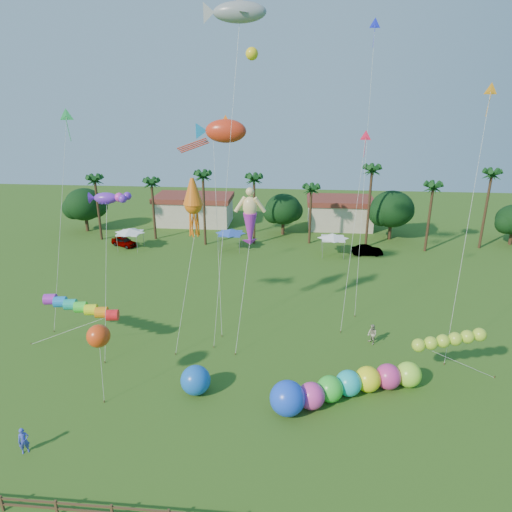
# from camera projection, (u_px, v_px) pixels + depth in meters

# --- Properties ---
(ground) EXTENTS (160.00, 160.00, 0.00)m
(ground) POSITION_uv_depth(u_px,v_px,m) (242.00, 444.00, 28.77)
(ground) COLOR #285116
(ground) RESTS_ON ground
(tree_line) EXTENTS (69.46, 8.91, 11.00)m
(tree_line) POSITION_uv_depth(u_px,v_px,m) (300.00, 209.00, 68.20)
(tree_line) COLOR #3A2819
(tree_line) RESTS_ON ground
(buildings_row) EXTENTS (35.00, 7.00, 4.00)m
(buildings_row) POSITION_uv_depth(u_px,v_px,m) (259.00, 213.00, 75.17)
(buildings_row) COLOR beige
(buildings_row) RESTS_ON ground
(tent_row) EXTENTS (31.00, 4.00, 0.60)m
(tent_row) POSITION_uv_depth(u_px,v_px,m) (230.00, 232.00, 62.36)
(tent_row) COLOR white
(tent_row) RESTS_ON ground
(car_a) EXTENTS (4.33, 3.31, 1.38)m
(car_a) POSITION_uv_depth(u_px,v_px,m) (124.00, 242.00, 65.18)
(car_a) COLOR #4C4C54
(car_a) RESTS_ON ground
(car_b) EXTENTS (4.17, 1.78, 1.33)m
(car_b) POSITION_uv_depth(u_px,v_px,m) (367.00, 250.00, 61.65)
(car_b) COLOR #4C4C54
(car_b) RESTS_ON ground
(spectator_a) EXTENTS (0.75, 0.69, 1.73)m
(spectator_a) POSITION_uv_depth(u_px,v_px,m) (24.00, 441.00, 27.80)
(spectator_a) COLOR blue
(spectator_a) RESTS_ON ground
(spectator_b) EXTENTS (1.02, 1.11, 1.83)m
(spectator_b) POSITION_uv_depth(u_px,v_px,m) (372.00, 334.00, 39.85)
(spectator_b) COLOR #A19E86
(spectator_b) RESTS_ON ground
(caterpillar_inflatable) EXTENTS (11.55, 6.58, 2.45)m
(caterpillar_inflatable) POSITION_uv_depth(u_px,v_px,m) (342.00, 387.00, 32.63)
(caterpillar_inflatable) COLOR #E53CA3
(caterpillar_inflatable) RESTS_ON ground
(blue_ball) EXTENTS (2.19, 2.19, 2.19)m
(blue_ball) POSITION_uv_depth(u_px,v_px,m) (196.00, 380.00, 33.25)
(blue_ball) COLOR blue
(blue_ball) RESTS_ON ground
(rainbow_tube) EXTENTS (9.61, 1.10, 3.83)m
(rainbow_tube) POSITION_uv_depth(u_px,v_px,m) (92.00, 314.00, 38.17)
(rainbow_tube) COLOR red
(rainbow_tube) RESTS_ON ground
(green_worm) EXTENTS (9.05, 1.98, 3.46)m
(green_worm) POSITION_uv_depth(u_px,v_px,m) (419.00, 345.00, 34.48)
(green_worm) COLOR #A9D72F
(green_worm) RESTS_ON ground
(orange_ball_kite) EXTENTS (1.92, 1.92, 5.81)m
(orange_ball_kite) POSITION_uv_depth(u_px,v_px,m) (98.00, 336.00, 31.51)
(orange_ball_kite) COLOR #E34012
(orange_ball_kite) RESTS_ON ground
(merman_kite) EXTENTS (2.42, 5.60, 12.93)m
(merman_kite) POSITION_uv_depth(u_px,v_px,m) (250.00, 221.00, 39.04)
(merman_kite) COLOR #F3D38A
(merman_kite) RESTS_ON ground
(fish_kite) EXTENTS (5.68, 6.32, 18.81)m
(fish_kite) POSITION_uv_depth(u_px,v_px,m) (226.00, 131.00, 39.57)
(fish_kite) COLOR red
(fish_kite) RESTS_ON ground
(shark_kite) EXTENTS (6.07, 8.42, 27.87)m
(shark_kite) POSITION_uv_depth(u_px,v_px,m) (240.00, 12.00, 36.16)
(shark_kite) COLOR gray
(shark_kite) RESTS_ON ground
(squid_kite) EXTENTS (2.31, 5.05, 14.36)m
(squid_kite) POSITION_uv_depth(u_px,v_px,m) (193.00, 205.00, 38.01)
(squid_kite) COLOR orange
(squid_kite) RESTS_ON ground
(lobster_kite) EXTENTS (3.63, 5.62, 13.40)m
(lobster_kite) POSITION_uv_depth(u_px,v_px,m) (106.00, 198.00, 37.14)
(lobster_kite) COLOR #6D29CD
(lobster_kite) RESTS_ON ground
(delta_kite_red) EXTENTS (2.01, 4.11, 17.76)m
(delta_kite_red) POSITION_uv_depth(u_px,v_px,m) (365.00, 141.00, 39.69)
(delta_kite_red) COLOR #FF1C47
(delta_kite_red) RESTS_ON ground
(delta_kite_yellow) EXTENTS (2.31, 4.35, 21.58)m
(delta_kite_yellow) POSITION_uv_depth(u_px,v_px,m) (490.00, 97.00, 33.77)
(delta_kite_yellow) COLOR orange
(delta_kite_yellow) RESTS_ON ground
(delta_kite_green) EXTENTS (2.47, 4.83, 19.57)m
(delta_kite_green) POSITION_uv_depth(u_px,v_px,m) (66.00, 119.00, 39.69)
(delta_kite_green) COLOR #2EC55C
(delta_kite_green) RESTS_ON ground
(delta_kite_blue) EXTENTS (1.12, 4.19, 26.97)m
(delta_kite_blue) POSITION_uv_depth(u_px,v_px,m) (374.00, 34.00, 39.82)
(delta_kite_blue) COLOR #1C26FF
(delta_kite_blue) RESTS_ON ground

